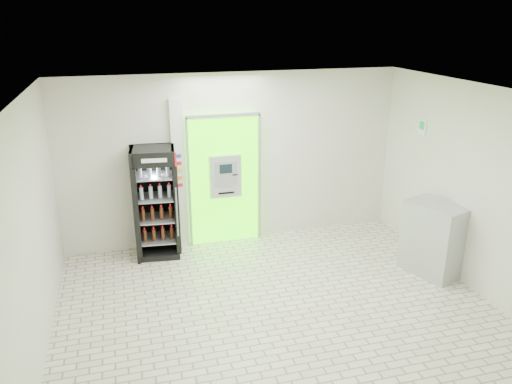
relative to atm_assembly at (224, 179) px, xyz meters
name	(u,v)px	position (x,y,z in m)	size (l,w,h in m)	color
ground	(276,308)	(0.20, -2.41, -1.17)	(6.00, 6.00, 0.00)	beige
room_shell	(278,184)	(0.20, -2.41, 0.67)	(6.00, 6.00, 6.00)	silver
atm_assembly	(224,179)	(0.00, 0.00, 0.00)	(1.30, 0.24, 2.33)	#3CF801
pillar	(179,175)	(-0.78, 0.04, 0.13)	(0.22, 0.11, 2.60)	silver
beverage_cooler	(156,204)	(-1.22, -0.23, -0.27)	(0.76, 0.71, 1.88)	black
steel_cabinet	(434,239)	(2.90, -2.08, -0.59)	(0.85, 1.02, 1.16)	#AFB2B7
exit_sign	(422,127)	(3.19, -1.01, 0.95)	(0.02, 0.22, 0.26)	white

